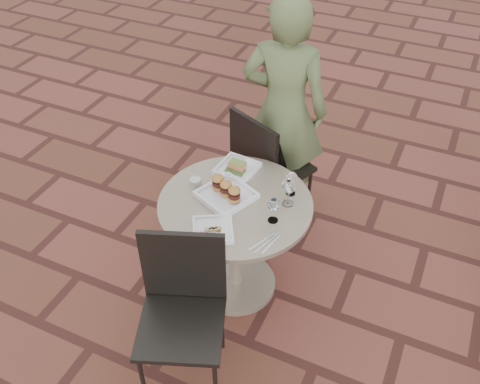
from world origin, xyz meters
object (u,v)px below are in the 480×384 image
at_px(cafe_table, 236,233).
at_px(plate_salmon, 237,168).
at_px(plate_sliders, 226,192).
at_px(diner, 284,111).
at_px(chair_far, 264,162).
at_px(plate_tuna, 213,230).
at_px(chair_near, 183,300).

distance_m(cafe_table, plate_salmon, 0.40).
bearing_deg(cafe_table, plate_sliders, 162.54).
bearing_deg(diner, chair_far, 74.21).
distance_m(chair_far, diner, 0.37).
bearing_deg(cafe_table, plate_salmon, 112.90).
bearing_deg(plate_tuna, chair_near, -90.56).
height_order(diner, plate_sliders, diner).
distance_m(chair_far, plate_tuna, 0.94).
distance_m(diner, plate_sliders, 0.88).
distance_m(chair_near, diner, 1.55).
distance_m(cafe_table, plate_sliders, 0.29).
distance_m(chair_near, plate_salmon, 0.93).
height_order(cafe_table, plate_tuna, plate_tuna).
bearing_deg(diner, plate_tuna, 83.70).
xyz_separation_m(diner, plate_sliders, (-0.02, -0.88, -0.06)).
xyz_separation_m(plate_salmon, plate_sliders, (0.05, -0.26, 0.02)).
distance_m(diner, plate_tuna, 1.17).
bearing_deg(plate_sliders, plate_salmon, 100.83).
height_order(chair_far, plate_sliders, chair_far).
height_order(chair_near, diner, diner).
xyz_separation_m(chair_near, plate_tuna, (0.00, 0.35, 0.19)).
bearing_deg(diner, plate_salmon, 75.61).
relative_size(cafe_table, plate_sliders, 2.44).
height_order(cafe_table, diner, diner).
distance_m(diner, plate_salmon, 0.63).
xyz_separation_m(plate_salmon, plate_tuna, (0.11, -0.55, -0.00)).
xyz_separation_m(cafe_table, chair_far, (-0.08, 0.65, 0.07)).
xyz_separation_m(chair_near, diner, (-0.04, 1.52, 0.28)).
bearing_deg(chair_near, diner, 70.30).
bearing_deg(cafe_table, plate_tuna, -92.03).
bearing_deg(chair_far, plate_sliders, 115.36).
height_order(plate_salmon, plate_sliders, plate_sliders).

